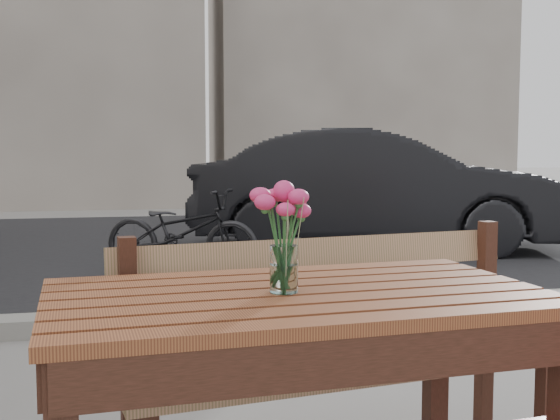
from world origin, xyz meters
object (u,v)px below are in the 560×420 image
main_table (297,339)px  main_vase (284,223)px  parked_car (376,190)px  bicycle (182,231)px

main_table → main_vase: (-0.04, -0.01, 0.32)m
main_vase → parked_car: 6.62m
main_table → parked_car: parked_car is taller
bicycle → main_vase: bearing=-153.3°
main_vase → bicycle: 4.96m
main_vase → parked_car: bearing=68.1°
parked_car → bicycle: size_ratio=2.78×
bicycle → parked_car: bearing=-35.6°
main_table → bicycle: bicycle is taller
main_table → bicycle: size_ratio=0.88×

